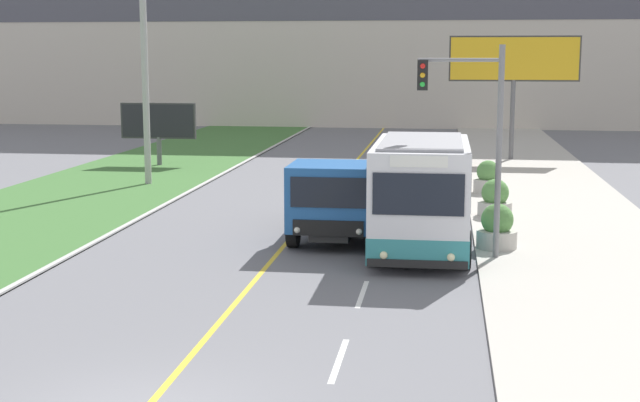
% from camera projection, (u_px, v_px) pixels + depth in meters
% --- Properties ---
extents(lane_marking_centre, '(2.88, 140.00, 0.01)m').
position_uv_depth(lane_marking_centre, '(192.00, 379.00, 15.29)').
color(lane_marking_centre, gold).
rests_on(lane_marking_centre, ground_plane).
extents(city_bus, '(2.71, 5.79, 3.20)m').
position_uv_depth(city_bus, '(421.00, 197.00, 24.67)').
color(city_bus, silver).
rests_on(city_bus, ground_plane).
extents(dump_truck, '(2.57, 6.33, 2.42)m').
position_uv_depth(dump_truck, '(337.00, 200.00, 26.49)').
color(dump_truck, black).
rests_on(dump_truck, ground_plane).
extents(car_distant, '(1.80, 4.30, 1.45)m').
position_uv_depth(car_distant, '(427.00, 153.00, 43.94)').
color(car_distant, maroon).
rests_on(car_distant, ground_plane).
extents(utility_pole_far, '(1.80, 0.28, 10.99)m').
position_uv_depth(utility_pole_far, '(144.00, 53.00, 37.32)').
color(utility_pole_far, '#9E9E99').
rests_on(utility_pole_far, ground_plane).
extents(traffic_light_mast, '(2.28, 0.32, 5.77)m').
position_uv_depth(traffic_light_mast, '(475.00, 124.00, 23.68)').
color(traffic_light_mast, slate).
rests_on(traffic_light_mast, ground_plane).
extents(billboard_large, '(6.65, 0.24, 6.45)m').
position_uv_depth(billboard_large, '(514.00, 63.00, 45.86)').
color(billboard_large, '#59595B').
rests_on(billboard_large, ground_plane).
extents(billboard_small, '(3.82, 0.24, 3.13)m').
position_uv_depth(billboard_small, '(158.00, 122.00, 44.32)').
color(billboard_small, '#59595B').
rests_on(billboard_small, ground_plane).
extents(planter_round_near, '(1.14, 1.14, 1.27)m').
position_uv_depth(planter_round_near, '(497.00, 229.00, 25.23)').
color(planter_round_near, '#B7B2A8').
rests_on(planter_round_near, sidewalk_right).
extents(planter_round_second, '(1.16, 1.16, 1.26)m').
position_uv_depth(planter_round_second, '(495.00, 200.00, 30.25)').
color(planter_round_second, '#B7B2A8').
rests_on(planter_round_second, sidewalk_right).
extents(planter_round_third, '(1.12, 1.12, 1.29)m').
position_uv_depth(planter_round_third, '(488.00, 179.00, 35.30)').
color(planter_round_third, '#B7B2A8').
rests_on(planter_round_third, sidewalk_right).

